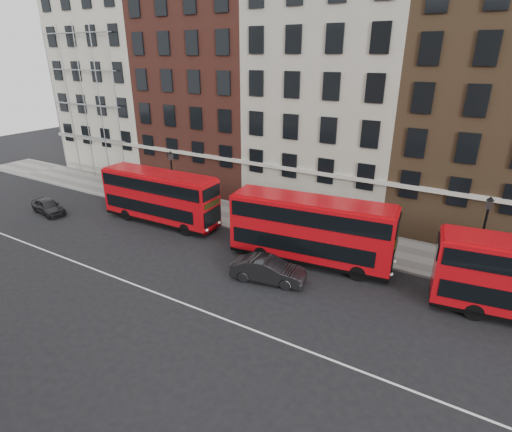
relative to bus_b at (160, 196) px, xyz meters
The scene contains 12 objects.
ground 11.91m from the bus_b, 31.74° to the right, with size 120.00×120.00×0.00m, color black.
pavement 11.08m from the bus_b, 23.67° to the left, with size 80.00×5.00×0.15m, color slate.
kerb 10.35m from the bus_b, 10.57° to the left, with size 80.00×0.30×0.16m, color gray.
road_centre_line 13.05m from the bus_b, 39.35° to the right, with size 70.00×0.12×0.01m, color white.
building_terrace 17.12m from the bus_b, 50.63° to the left, with size 64.00×11.95×22.00m.
bus_b is the anchor object (origin of this frame).
bus_c 13.28m from the bus_b, ahead, with size 10.91×3.79×4.49m.
car_rear 10.68m from the bus_b, 160.19° to the right, with size 1.57×3.91×1.33m, color #232326.
car_front 12.71m from the bus_b, 16.38° to the right, with size 1.59×4.57×1.50m, color black.
lamp_post_left 2.66m from the bus_b, 106.60° to the left, with size 0.44×0.44×5.33m.
lamp_post_right 23.21m from the bus_b, ahead, with size 0.44×0.44×5.33m.
iron_railings 12.02m from the bus_b, 33.42° to the left, with size 6.60×0.06×1.00m, color black, non-canonical shape.
Camera 1 is at (12.47, -16.21, 13.05)m, focal length 28.00 mm.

